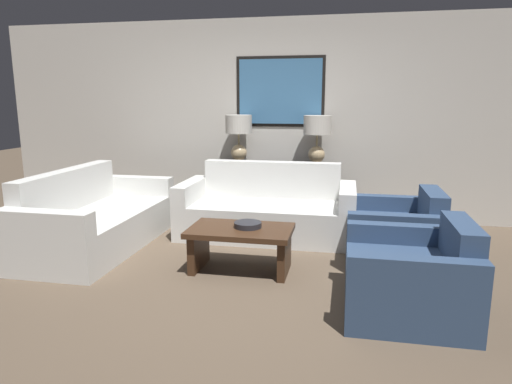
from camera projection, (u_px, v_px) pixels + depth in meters
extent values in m
plane|color=brown|center=(239.00, 281.00, 4.09)|extent=(20.00, 20.00, 0.00)
cube|color=beige|center=(280.00, 120.00, 6.17)|extent=(8.01, 0.10, 2.65)
cube|color=black|center=(280.00, 92.00, 6.04)|extent=(1.18, 0.01, 0.92)
cube|color=teal|center=(280.00, 92.00, 6.04)|extent=(1.10, 0.02, 0.84)
cube|color=black|center=(277.00, 192.00, 6.09)|extent=(1.56, 0.39, 0.77)
cylinder|color=tan|center=(239.00, 162.00, 6.11)|extent=(0.18, 0.18, 0.02)
sphere|color=tan|center=(239.00, 153.00, 6.09)|extent=(0.22, 0.22, 0.22)
cylinder|color=#8C7A51|center=(239.00, 139.00, 6.05)|extent=(0.02, 0.02, 0.15)
cylinder|color=#B2ADA3|center=(239.00, 124.00, 6.02)|extent=(0.35, 0.35, 0.24)
cylinder|color=tan|center=(316.00, 164.00, 5.92)|extent=(0.18, 0.18, 0.02)
sphere|color=tan|center=(316.00, 154.00, 5.89)|extent=(0.22, 0.22, 0.22)
cylinder|color=#8C7A51|center=(317.00, 140.00, 5.86)|extent=(0.02, 0.02, 0.15)
cylinder|color=#B2ADA3|center=(317.00, 125.00, 5.82)|extent=(0.35, 0.35, 0.24)
cube|color=silver|center=(265.00, 222.00, 5.31)|extent=(1.68, 0.75, 0.40)
cube|color=silver|center=(272.00, 195.00, 5.71)|extent=(1.68, 0.18, 0.85)
cube|color=silver|center=(192.00, 207.00, 5.55)|extent=(0.18, 0.93, 0.63)
cube|color=silver|center=(347.00, 214.00, 5.19)|extent=(0.18, 0.93, 0.63)
cube|color=silver|center=(108.00, 229.00, 4.99)|extent=(0.75, 1.68, 0.40)
cube|color=silver|center=(69.00, 208.00, 5.04)|extent=(0.18, 1.68, 0.85)
cube|color=silver|center=(46.00, 245.00, 4.09)|extent=(0.93, 0.18, 0.63)
cube|color=silver|center=(138.00, 201.00, 5.88)|extent=(0.93, 0.18, 0.63)
cube|color=#3D2616|center=(241.00, 231.00, 4.27)|extent=(0.96, 0.59, 0.05)
cube|color=#3D2616|center=(199.00, 249.00, 4.39)|extent=(0.07, 0.47, 0.37)
cube|color=#3D2616|center=(284.00, 255.00, 4.23)|extent=(0.07, 0.47, 0.37)
cylinder|color=#232328|center=(248.00, 225.00, 4.28)|extent=(0.26, 0.26, 0.05)
cube|color=navy|center=(383.00, 239.00, 4.61)|extent=(0.72, 0.70, 0.42)
cube|color=navy|center=(431.00, 227.00, 4.49)|extent=(0.18, 0.70, 0.73)
cube|color=navy|center=(389.00, 222.00, 4.98)|extent=(0.90, 0.14, 0.58)
cube|color=navy|center=(397.00, 245.00, 4.18)|extent=(0.90, 0.14, 0.58)
cube|color=navy|center=(394.00, 285.00, 3.48)|extent=(0.72, 0.70, 0.42)
cube|color=navy|center=(459.00, 270.00, 3.36)|extent=(0.18, 0.70, 0.73)
cube|color=navy|center=(401.00, 257.00, 3.85)|extent=(0.90, 0.14, 0.58)
cube|color=navy|center=(414.00, 299.00, 3.05)|extent=(0.90, 0.14, 0.58)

